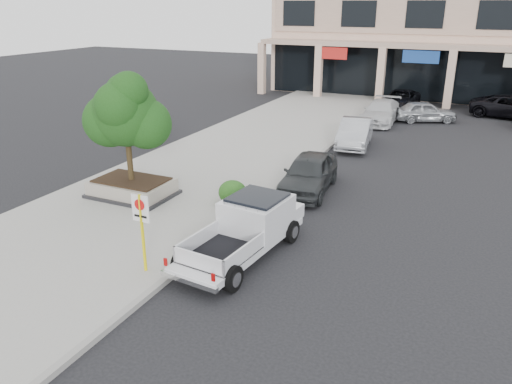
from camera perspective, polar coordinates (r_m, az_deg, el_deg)
ground at (r=15.27m, az=-0.54°, el=-7.61°), size 120.00×120.00×0.00m
sidewalk at (r=22.53m, az=-6.56°, el=2.04°), size 8.00×52.00×0.15m
curb at (r=20.83m, az=2.76°, el=0.57°), size 0.20×52.00×0.15m
planter at (r=20.19m, az=-13.96°, el=0.50°), size 3.20×2.20×0.68m
planter_tree at (r=19.43m, az=-14.11°, el=8.74°), size 2.90×2.55×4.00m
no_parking_sign at (r=14.03m, az=-12.94°, el=-3.43°), size 0.55×0.09×2.30m
hedge at (r=18.69m, az=-2.67°, el=-0.06°), size 1.10×0.99×0.93m
pickup_truck at (r=15.03m, az=-1.75°, el=-4.54°), size 2.49×5.47×1.67m
curb_car_a at (r=20.46m, az=6.05°, el=2.15°), size 2.23×4.64×1.53m
curb_car_b at (r=27.52m, az=11.25°, el=6.65°), size 2.12×4.61×1.46m
curb_car_c at (r=33.47m, az=14.09°, el=8.88°), size 2.08×4.96×1.43m
curb_car_d at (r=38.54m, az=16.20°, el=10.12°), size 2.33×4.89×1.35m
lot_car_a at (r=34.62m, az=18.73°, el=8.71°), size 4.24×3.09×1.34m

